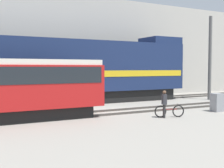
% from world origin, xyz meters
% --- Properties ---
extents(ground_plane, '(120.00, 120.00, 0.00)m').
position_xyz_m(ground_plane, '(0.00, 0.00, 0.00)').
color(ground_plane, gray).
extents(track_near, '(60.00, 1.51, 0.14)m').
position_xyz_m(track_near, '(0.00, -1.53, 0.07)').
color(track_near, '#47423D').
rests_on(track_near, ground).
extents(track_far, '(60.00, 1.51, 0.14)m').
position_xyz_m(track_far, '(0.00, 4.17, 0.07)').
color(track_far, '#47423D').
rests_on(track_far, ground).
extents(building_backdrop, '(47.78, 6.00, 9.76)m').
position_xyz_m(building_backdrop, '(0.00, 10.78, 4.88)').
color(building_backdrop, '#B7B2A8').
rests_on(building_backdrop, ground).
extents(freight_locomotive, '(21.07, 3.04, 5.67)m').
position_xyz_m(freight_locomotive, '(-1.09, 4.17, 2.65)').
color(freight_locomotive, black).
rests_on(freight_locomotive, ground).
extents(streetcar, '(9.71, 2.54, 3.35)m').
position_xyz_m(streetcar, '(-6.06, -1.53, 1.91)').
color(streetcar, black).
rests_on(streetcar, ground).
extents(bicycle, '(1.70, 0.73, 0.77)m').
position_xyz_m(bicycle, '(2.24, -4.37, 0.36)').
color(bicycle, black).
rests_on(bicycle, ground).
extents(person, '(0.33, 0.41, 1.59)m').
position_xyz_m(person, '(1.85, -4.38, 0.96)').
color(person, '#333333').
rests_on(person, ground).
extents(utility_pole_center, '(0.29, 0.29, 7.52)m').
position_xyz_m(utility_pole_center, '(11.29, 1.32, 3.76)').
color(utility_pole_center, '#595959').
rests_on(utility_pole_center, ground).
extents(signal_box, '(0.70, 0.60, 1.20)m').
position_xyz_m(signal_box, '(6.46, -4.03, 0.60)').
color(signal_box, gray).
rests_on(signal_box, ground).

